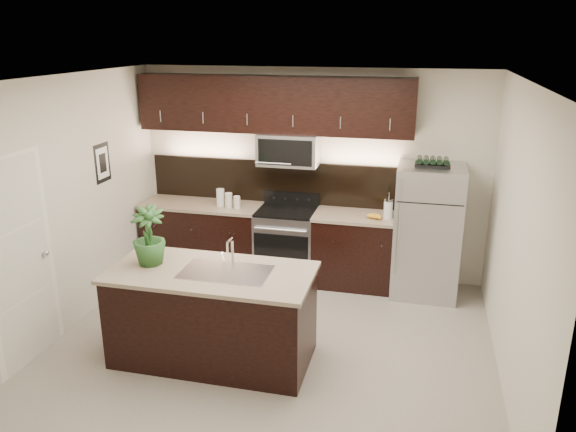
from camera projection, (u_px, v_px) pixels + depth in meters
The scene contains 12 objects.
ground at pixel (272, 344), 5.87m from camera, with size 4.50×4.50×0.00m, color gray.
room_walls at pixel (258, 188), 5.33m from camera, with size 4.52×4.02×2.71m.
counter_run at pixel (272, 242), 7.39m from camera, with size 3.51×0.65×0.94m.
upper_fixtures at pixel (275, 114), 7.00m from camera, with size 3.49×0.40×1.66m.
island at pixel (213, 315), 5.48m from camera, with size 1.96×0.96×0.94m.
sink_faucet at pixel (226, 270), 5.31m from camera, with size 0.84×0.50×0.28m.
refrigerator at pixel (427, 231), 6.79m from camera, with size 0.78×0.70×1.62m, color #B2B2B7.
wine_rack at pixel (433, 162), 6.52m from camera, with size 0.40×0.25×0.10m.
plant at pixel (149, 236), 5.42m from camera, with size 0.32×0.32×0.58m, color #234D1E.
canisters at pixel (227, 199), 7.28m from camera, with size 0.34×0.15×0.23m.
french_press at pixel (388, 209), 6.83m from camera, with size 0.11×0.11×0.32m.
bananas at pixel (371, 215), 6.87m from camera, with size 0.19×0.15×0.06m, color orange.
Camera 1 is at (1.38, -4.98, 3.09)m, focal length 35.00 mm.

